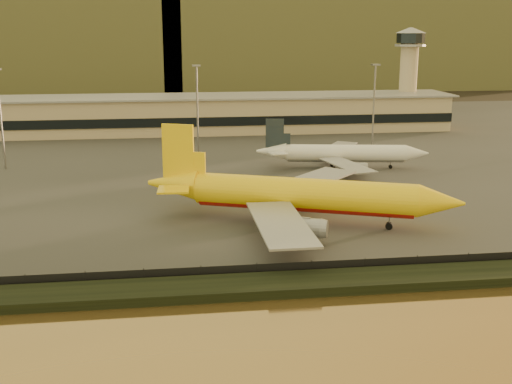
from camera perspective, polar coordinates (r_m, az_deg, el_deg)
The scene contains 12 objects.
ground at distance 106.04m, azimuth 2.35°, elevation -5.03°, with size 900.00×900.00×0.00m, color black.
embankment at distance 90.20m, azimuth 4.24°, elevation -8.14°, with size 320.00×7.00×1.40m, color black.
tarmac at distance 197.44m, azimuth -2.44°, elevation 4.06°, with size 320.00×220.00×0.20m, color #2D2D2D.
perimeter_fence at distance 93.61m, azimuth 3.75°, elevation -6.88°, with size 300.00×0.05×2.20m, color black.
terminal_building at distance 225.93m, azimuth -6.88°, elevation 6.84°, with size 202.00×25.00×12.60m.
control_tower at distance 246.06m, azimuth 13.43°, elevation 10.77°, with size 11.20×11.20×35.50m.
apron_light_masts at distance 177.63m, azimuth 2.98°, elevation 8.00°, with size 152.20×12.20×25.40m.
distant_hills at distance 438.55m, azimuth -8.33°, elevation 13.64°, with size 470.00×160.00×70.00m.
dhl_cargo_jet at distance 117.83m, azimuth 3.78°, elevation -0.30°, with size 56.76×53.75×17.61m.
white_narrowbody_jet at distance 166.46m, azimuth 7.69°, elevation 3.39°, with size 44.20×42.66×12.72m.
gse_vehicle_yellow at distance 134.23m, azimuth 0.66°, elevation -0.33°, with size 4.44×2.00×2.00m, color yellow.
gse_vehicle_white at distance 142.20m, azimuth -4.04°, elevation 0.46°, with size 4.40×1.98×1.98m, color white.
Camera 1 is at (-17.69, -98.52, 35.01)m, focal length 45.00 mm.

